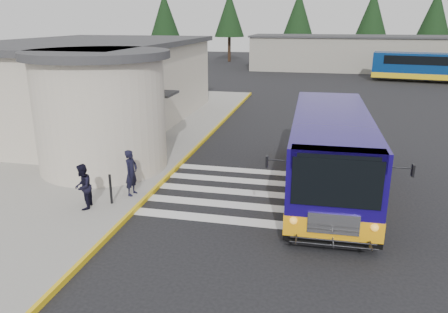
% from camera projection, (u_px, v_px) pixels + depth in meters
% --- Properties ---
extents(ground, '(140.00, 140.00, 0.00)m').
position_uv_depth(ground, '(268.00, 186.00, 16.70)').
color(ground, black).
rests_on(ground, ground).
extents(sidewalk, '(10.00, 34.00, 0.15)m').
position_uv_depth(sidewalk, '(102.00, 143.00, 22.26)').
color(sidewalk, gray).
rests_on(sidewalk, ground).
extents(curb_strip, '(0.12, 34.00, 0.16)m').
position_uv_depth(curb_strip, '(195.00, 149.00, 21.24)').
color(curb_strip, yellow).
rests_on(curb_strip, ground).
extents(station_building, '(12.70, 18.70, 4.80)m').
position_uv_depth(station_building, '(93.00, 85.00, 24.60)').
color(station_building, '#B4AB99').
rests_on(station_building, ground).
extents(crosswalk, '(8.00, 5.35, 0.01)m').
position_uv_depth(crosswalk, '(252.00, 193.00, 16.06)').
color(crosswalk, silver).
rests_on(crosswalk, ground).
extents(depot_building, '(26.40, 8.40, 4.20)m').
position_uv_depth(depot_building, '(358.00, 53.00, 53.93)').
color(depot_building, gray).
rests_on(depot_building, ground).
extents(tree_line, '(58.40, 4.40, 10.00)m').
position_uv_depth(tree_line, '(360.00, 14.00, 59.91)').
color(tree_line, black).
rests_on(tree_line, ground).
extents(transit_bus, '(3.75, 10.35, 2.90)m').
position_uv_depth(transit_bus, '(329.00, 155.00, 15.93)').
color(transit_bus, '#140860').
rests_on(transit_bus, ground).
extents(pedestrian_a, '(0.47, 0.65, 1.64)m').
position_uv_depth(pedestrian_a, '(131.00, 173.00, 15.32)').
color(pedestrian_a, black).
rests_on(pedestrian_a, sidewalk).
extents(pedestrian_b, '(0.73, 0.85, 1.52)m').
position_uv_depth(pedestrian_b, '(83.00, 187.00, 14.20)').
color(pedestrian_b, black).
rests_on(pedestrian_b, sidewalk).
extents(bollard, '(0.08, 0.08, 1.03)m').
position_uv_depth(bollard, '(111.00, 189.00, 14.66)').
color(bollard, black).
rests_on(bollard, sidewalk).
extents(far_bus_a, '(9.85, 4.14, 2.46)m').
position_uv_depth(far_bus_a, '(422.00, 66.00, 44.09)').
color(far_bus_a, navy).
rests_on(far_bus_a, ground).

